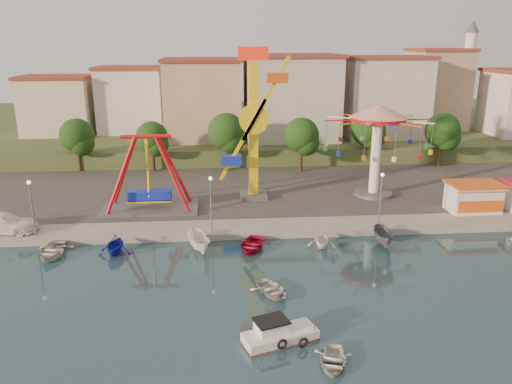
{
  "coord_description": "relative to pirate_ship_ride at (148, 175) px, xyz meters",
  "views": [
    {
      "loc": [
        -7.41,
        -30.83,
        17.69
      ],
      "look_at": [
        -3.77,
        14.0,
        4.0
      ],
      "focal_mm": 35.0,
      "sensor_mm": 36.0,
      "label": 1
    }
  ],
  "objects": [
    {
      "name": "ground",
      "position": [
        14.48,
        -19.72,
        -4.39
      ],
      "size": [
        200.0,
        200.0,
        0.0
      ],
      "primitive_type": "plane",
      "color": "#15303C",
      "rests_on": "ground"
    },
    {
      "name": "quay_deck",
      "position": [
        14.48,
        42.28,
        -4.09
      ],
      "size": [
        200.0,
        100.0,
        0.6
      ],
      "primitive_type": "cube",
      "color": "#9E998E",
      "rests_on": "ground"
    },
    {
      "name": "asphalt_pad",
      "position": [
        14.48,
        10.28,
        -3.79
      ],
      "size": [
        90.0,
        28.0,
        0.01
      ],
      "primitive_type": "cube",
      "color": "#4C4944",
      "rests_on": "quay_deck"
    },
    {
      "name": "hill_terrace",
      "position": [
        14.48,
        47.28,
        -2.89
      ],
      "size": [
        200.0,
        60.0,
        3.0
      ],
      "primitive_type": "cube",
      "color": "#384C26",
      "rests_on": "ground"
    },
    {
      "name": "pirate_ship_ride",
      "position": [
        0.0,
        0.0,
        0.0
      ],
      "size": [
        10.0,
        5.0,
        8.0
      ],
      "color": "#59595E",
      "rests_on": "quay_deck"
    },
    {
      "name": "kamikaze_tower",
      "position": [
        11.41,
        3.07,
        4.15
      ],
      "size": [
        5.43,
        3.1,
        16.5
      ],
      "color": "#59595E",
      "rests_on": "quay_deck"
    },
    {
      "name": "wave_swinger",
      "position": [
        24.96,
        3.07,
        3.8
      ],
      "size": [
        11.6,
        11.6,
        10.4
      ],
      "color": "#59595E",
      "rests_on": "quay_deck"
    },
    {
      "name": "booth_left",
      "position": [
        33.56,
        -3.24,
        -2.23
      ],
      "size": [
        5.4,
        3.78,
        3.08
      ],
      "color": "white",
      "rests_on": "quay_deck"
    },
    {
      "name": "lamp_post_0",
      "position": [
        -9.52,
        -6.72,
        -1.29
      ],
      "size": [
        0.14,
        0.14,
        5.0
      ],
      "primitive_type": "cylinder",
      "color": "#59595E",
      "rests_on": "quay_deck"
    },
    {
      "name": "lamp_post_1",
      "position": [
        6.48,
        -6.72,
        -1.29
      ],
      "size": [
        0.14,
        0.14,
        5.0
      ],
      "primitive_type": "cylinder",
      "color": "#59595E",
      "rests_on": "quay_deck"
    },
    {
      "name": "lamp_post_2",
      "position": [
        22.48,
        -6.72,
        -1.29
      ],
      "size": [
        0.14,
        0.14,
        5.0
      ],
      "primitive_type": "cylinder",
      "color": "#59595E",
      "rests_on": "quay_deck"
    },
    {
      "name": "tree_0",
      "position": [
        -11.52,
        17.25,
        1.08
      ],
      "size": [
        4.6,
        4.6,
        7.19
      ],
      "color": "#382314",
      "rests_on": "quay_deck"
    },
    {
      "name": "tree_1",
      "position": [
        -1.52,
        16.52,
        0.81
      ],
      "size": [
        4.35,
        4.35,
        6.8
      ],
      "color": "#382314",
      "rests_on": "quay_deck"
    },
    {
      "name": "tree_2",
      "position": [
        8.48,
        16.09,
        1.52
      ],
      "size": [
        5.02,
        5.02,
        7.85
      ],
      "color": "#382314",
      "rests_on": "quay_deck"
    },
    {
      "name": "tree_3",
      "position": [
        18.48,
        14.64,
        1.16
      ],
      "size": [
        4.68,
        4.68,
        7.32
      ],
      "color": "#382314",
      "rests_on": "quay_deck"
    },
    {
      "name": "tree_4",
      "position": [
        28.48,
        17.63,
        1.35
      ],
      "size": [
        4.86,
        4.86,
        7.6
      ],
      "color": "#382314",
      "rests_on": "quay_deck"
    },
    {
      "name": "tree_5",
      "position": [
        38.48,
        15.81,
        1.31
      ],
      "size": [
        4.83,
        4.83,
        7.54
      ],
      "color": "#382314",
      "rests_on": "quay_deck"
    },
    {
      "name": "building_0",
      "position": [
        -18.89,
        26.34,
        4.54
      ],
      "size": [
        9.26,
        9.53,
        11.87
      ],
      "primitive_type": "cube",
      "color": "beige",
      "rests_on": "hill_terrace"
    },
    {
      "name": "building_1",
      "position": [
        -6.85,
        31.66,
        2.92
      ],
      "size": [
        12.33,
        9.01,
        8.63
      ],
      "primitive_type": "cube",
      "color": "silver",
      "rests_on": "hill_terrace"
    },
    {
      "name": "building_2",
      "position": [
        6.29,
        32.24,
        4.22
      ],
      "size": [
        11.95,
        9.28,
        11.23
      ],
      "primitive_type": "cube",
      "color": "tan",
      "rests_on": "hill_terrace"
    },
    {
      "name": "building_3",
      "position": [
        20.08,
        29.08,
        3.2
      ],
      "size": [
        12.59,
        10.5,
        9.2
      ],
      "primitive_type": "cube",
      "color": "beige",
      "rests_on": "hill_terrace"
    },
    {
      "name": "building_4",
      "position": [
        33.55,
        32.48,
        3.22
      ],
      "size": [
        10.75,
        9.23,
        9.24
      ],
      "primitive_type": "cube",
      "color": "beige",
      "rests_on": "hill_terrace"
    },
    {
      "name": "building_5",
      "position": [
        46.85,
        30.61,
        4.21
      ],
      "size": [
        12.77,
        10.96,
        11.21
      ],
      "primitive_type": "cube",
      "color": "tan",
      "rests_on": "hill_terrace"
    },
    {
      "name": "minaret",
      "position": [
        50.48,
        34.28,
        8.15
      ],
      "size": [
        2.8,
        2.8,
        18.0
      ],
      "color": "silver",
      "rests_on": "hill_terrace"
    },
    {
      "name": "cabin_motorboat",
      "position": [
        10.58,
        -24.16,
        -3.97
      ],
      "size": [
        4.88,
        3.11,
        1.61
      ],
      "rotation": [
        0.0,
        0.0,
        0.33
      ],
      "color": "white",
      "rests_on": "ground"
    },
    {
      "name": "rowboat_a",
      "position": [
        10.86,
        -18.19,
        -4.04
      ],
      "size": [
        3.72,
        4.17,
        0.71
      ],
      "primitive_type": "imported",
      "rotation": [
        0.0,
        0.0,
        0.46
      ],
      "color": "silver",
      "rests_on": "ground"
    },
    {
      "name": "rowboat_b",
      "position": [
        13.36,
        -26.74,
        -4.07
      ],
      "size": [
        2.98,
        3.61,
        0.65
      ],
      "primitive_type": "imported",
      "rotation": [
        0.0,
        0.0,
        -0.27
      ],
      "color": "silver",
      "rests_on": "ground"
    },
    {
      "name": "van",
      "position": [
        -12.83,
        -5.49,
        -2.89
      ],
      "size": [
        6.36,
        2.89,
        1.81
      ],
      "primitive_type": "imported",
      "rotation": [
        0.0,
        0.0,
        1.51
      ],
      "color": "white",
      "rests_on": "quay_deck"
    },
    {
      "name": "moored_boat_0",
      "position": [
        -7.18,
        -9.92,
        -3.95
      ],
      "size": [
        3.04,
        4.25,
        0.88
      ],
      "primitive_type": "imported",
      "rotation": [
        0.0,
        0.0,
        0.0
      ],
      "color": "silver",
      "rests_on": "ground"
    },
    {
      "name": "moored_boat_1",
      "position": [
        -1.85,
        -9.92,
        -3.54
      ],
      "size": [
        3.09,
        3.49,
        1.71
      ],
      "primitive_type": "imported",
      "rotation": [
        0.0,
        0.0,
        -0.09
      ],
      "color": "#121DA3",
      "rests_on": "ground"
    },
    {
      "name": "moored_boat_2",
      "position": [
        5.4,
        -9.92,
        -3.6
      ],
      "size": [
        2.59,
        4.36,
        1.58
      ],
      "primitive_type": "imported",
      "rotation": [
        0.0,
        0.0,
        0.27
      ],
      "color": "white",
      "rests_on": "ground"
    },
    {
      "name": "moored_boat_3",
      "position": [
        9.97,
        -9.92,
        -3.98
      ],
      "size": [
        3.87,
        4.64,
        0.83
      ],
      "primitive_type": "imported",
      "rotation": [
        0.0,
        0.0,
        -0.29
      ],
      "color": "#B20E2A",
      "rests_on": "ground"
    },
    {
      "name": "moored_boat_4",
      "position": [
        16.28,
        -9.92,
        -3.62
      ],
      "size": [
        3.2,
        3.49,
        1.55
      ],
      "primitive_type": "imported",
      "rotation": [
        0.0,
        0.0,
        -0.25
      ],
      "color": "white",
      "rests_on": "ground"
    },
    {
      "name": "moored_boat_5",
      "position": [
        21.87,
        -9.92,
        -3.64
      ],
      "size": [
        1.9,
        4.07,
        1.52
      ],
      "primitive_type": "imported",
      "rotation": [
        0.0,
        0.0,
        -0.11
      ],
      "color": "#5C5D61",
      "rests_on": "ground"
    }
  ]
}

